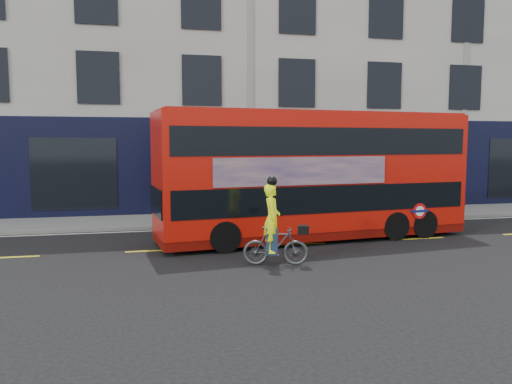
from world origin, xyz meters
name	(u,v)px	position (x,y,z in m)	size (l,w,h in m)	color
ground	(312,255)	(0.00, 0.00, 0.00)	(120.00, 120.00, 0.00)	black
pavement	(258,218)	(0.00, 6.50, 0.06)	(60.00, 3.00, 0.12)	slate
kerb	(267,223)	(0.00, 5.00, 0.07)	(60.00, 0.12, 0.13)	slate
building_terrace	(230,53)	(0.00, 12.94, 7.49)	(50.00, 10.07, 15.00)	#B8B6AE
road_edge_line	(269,226)	(0.00, 4.70, 0.00)	(58.00, 0.10, 0.01)	silver
lane_dashes	(295,244)	(0.00, 1.50, 0.00)	(58.00, 0.12, 0.01)	gold
bus	(315,175)	(0.85, 2.20, 2.02)	(9.95, 3.34, 3.93)	#BE1107
cyclist	(274,235)	(-1.25, -0.81, 0.75)	(1.66, 0.83, 2.20)	#424547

